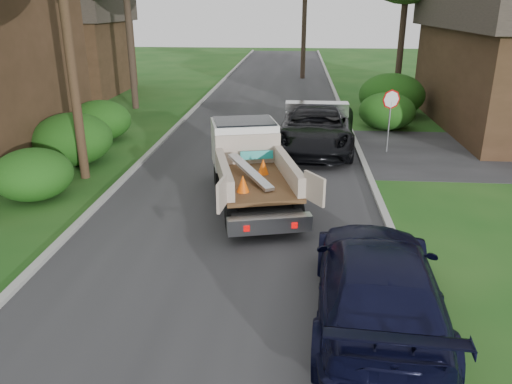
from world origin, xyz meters
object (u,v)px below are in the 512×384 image
Objects in this scene: black_pickup at (316,127)px; house_left_far at (65,45)px; utility_pole at (65,16)px; flatbed_truck at (249,159)px; navy_suv at (377,283)px; stop_sign at (390,108)px.

house_left_far is at bearing 146.11° from black_pickup.
black_pickup is at bearing 28.43° from utility_pole.
flatbed_truck is at bearing -107.65° from black_pickup.
house_left_far reaches higher than navy_suv.
stop_sign is 2.95m from black_pickup.
black_pickup is at bearing 53.73° from flatbed_truck.
utility_pole reaches higher than navy_suv.
utility_pole is at bearing -36.97° from navy_suv.
flatbed_truck reaches higher than navy_suv.
flatbed_truck is at bearing -10.85° from utility_pole.
house_left_far is 20.50m from black_pickup.
navy_suv is (8.60, -7.48, -4.37)m from utility_pole.
black_pickup is (15.90, -12.75, -2.16)m from house_left_far.
utility_pole is 9.93m from black_pickup.
house_left_far is (-18.70, 13.00, 1.27)m from stop_sign.
utility_pole reaches higher than black_pickup.
utility_pole is 1.70× the size of flatbed_truck.
house_left_far is (-8.02, 17.02, -2.12)m from utility_pole.
stop_sign is 22.81m from house_left_far.
black_pickup is 11.77m from navy_suv.
utility_pole is 1.56× the size of black_pickup.
utility_pole reaches higher than flatbed_truck.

